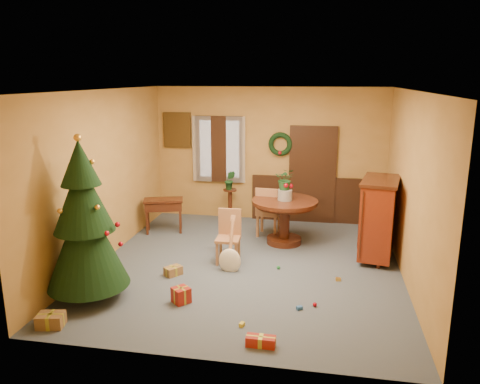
% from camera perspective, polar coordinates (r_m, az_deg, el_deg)
% --- Properties ---
extents(room_envelope, '(5.50, 5.50, 5.50)m').
position_cam_1_polar(room_envelope, '(10.21, 4.64, 2.62)').
color(room_envelope, '#3B4856').
rests_on(room_envelope, ground).
extents(dining_table, '(1.24, 1.24, 0.85)m').
position_cam_1_polar(dining_table, '(8.88, 5.45, -2.58)').
color(dining_table, black).
rests_on(dining_table, floor).
extents(urn, '(0.27, 0.27, 0.20)m').
position_cam_1_polar(urn, '(8.78, 5.51, -0.35)').
color(urn, slate).
rests_on(urn, dining_table).
extents(centerpiece_plant, '(0.36, 0.32, 0.41)m').
position_cam_1_polar(centerpiece_plant, '(8.71, 5.55, 1.58)').
color(centerpiece_plant, '#1E4C23').
rests_on(centerpiece_plant, urn).
extents(chair_near, '(0.41, 0.41, 0.91)m').
position_cam_1_polar(chair_near, '(8.02, -1.37, -5.15)').
color(chair_near, '#9E683F').
rests_on(chair_near, floor).
extents(chair_far, '(0.48, 0.48, 1.01)m').
position_cam_1_polar(chair_far, '(9.24, 3.39, -2.23)').
color(chair_far, '#9E683F').
rests_on(chair_far, floor).
extents(guitar, '(0.45, 0.61, 0.85)m').
position_cam_1_polar(guitar, '(7.63, -1.26, -6.60)').
color(guitar, '#EBE3C4').
rests_on(guitar, floor).
extents(plant_stand, '(0.29, 0.29, 0.75)m').
position_cam_1_polar(plant_stand, '(10.10, -1.22, -1.24)').
color(plant_stand, black).
rests_on(plant_stand, floor).
extents(stand_plant, '(0.23, 0.19, 0.41)m').
position_cam_1_polar(stand_plant, '(9.98, -1.23, 1.47)').
color(stand_plant, '#19471E').
rests_on(stand_plant, plant_stand).
extents(christmas_tree, '(1.15, 1.15, 2.37)m').
position_cam_1_polar(christmas_tree, '(6.84, -18.42, -3.66)').
color(christmas_tree, '#382111').
rests_on(christmas_tree, floor).
extents(writing_desk, '(0.86, 0.60, 0.70)m').
position_cam_1_polar(writing_desk, '(9.62, -9.30, -1.84)').
color(writing_desk, black).
rests_on(writing_desk, floor).
extents(sideboard, '(0.79, 1.20, 1.43)m').
position_cam_1_polar(sideboard, '(8.39, 16.52, -2.90)').
color(sideboard, '#531609').
rests_on(sideboard, floor).
extents(gift_a, '(0.37, 0.30, 0.18)m').
position_cam_1_polar(gift_a, '(6.63, -22.07, -14.29)').
color(gift_a, brown).
rests_on(gift_a, floor).
extents(gift_b, '(0.31, 0.31, 0.22)m').
position_cam_1_polar(gift_b, '(6.80, -7.19, -12.36)').
color(gift_b, maroon).
rests_on(gift_b, floor).
extents(gift_c, '(0.31, 0.32, 0.14)m').
position_cam_1_polar(gift_c, '(7.69, -8.14, -9.49)').
color(gift_c, brown).
rests_on(gift_c, floor).
extents(gift_d, '(0.36, 0.15, 0.13)m').
position_cam_1_polar(gift_d, '(5.81, 2.54, -17.72)').
color(gift_d, maroon).
rests_on(gift_d, floor).
extents(toy_a, '(0.09, 0.09, 0.05)m').
position_cam_1_polar(toy_a, '(6.64, 7.25, -13.84)').
color(toy_a, '#23549B').
rests_on(toy_a, floor).
extents(toy_b, '(0.06, 0.06, 0.06)m').
position_cam_1_polar(toy_b, '(7.87, 4.71, -9.14)').
color(toy_b, '#238238').
rests_on(toy_b, floor).
extents(toy_c, '(0.07, 0.09, 0.05)m').
position_cam_1_polar(toy_c, '(6.21, 0.23, -15.85)').
color(toy_c, gold).
rests_on(toy_c, floor).
extents(toy_d, '(0.06, 0.06, 0.06)m').
position_cam_1_polar(toy_d, '(6.75, 9.10, -13.39)').
color(toy_d, '#AC0B1B').
rests_on(toy_d, floor).
extents(toy_e, '(0.09, 0.06, 0.05)m').
position_cam_1_polar(toy_e, '(7.58, 11.88, -10.38)').
color(toy_e, gold).
rests_on(toy_e, floor).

